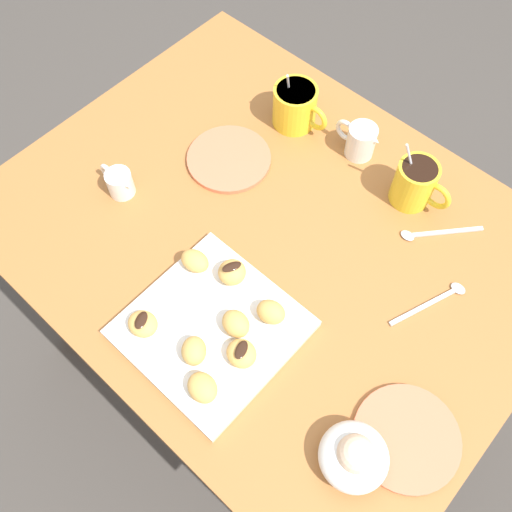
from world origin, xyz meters
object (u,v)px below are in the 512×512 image
at_px(chocolate_sauce_pitcher, 119,182).
at_px(beignet_2, 236,324).
at_px(beignet_3, 202,388).
at_px(beignet_5, 242,353).
at_px(beignet_6, 271,312).
at_px(cream_pitcher_white, 360,140).
at_px(coffee_mug_yellow_right, 416,183).
at_px(ice_cream_bowl, 354,456).
at_px(saucer_coral_left, 407,438).
at_px(dining_table, 269,262).
at_px(saucer_coral_right, 229,159).
at_px(beignet_4, 194,351).
at_px(beignet_1, 195,261).
at_px(beignet_7, 232,272).
at_px(coffee_mug_yellow_left, 296,105).
at_px(beignet_0, 143,324).
at_px(pastry_plate_square, 212,328).

xyz_separation_m(chocolate_sauce_pitcher, beignet_2, (0.38, -0.07, 0.00)).
height_order(beignet_3, beignet_5, same).
height_order(chocolate_sauce_pitcher, beignet_6, chocolate_sauce_pitcher).
distance_m(cream_pitcher_white, chocolate_sauce_pitcher, 0.50).
relative_size(coffee_mug_yellow_right, ice_cream_bowl, 1.33).
xyz_separation_m(ice_cream_bowl, saucer_coral_left, (0.05, 0.09, -0.03)).
relative_size(ice_cream_bowl, beignet_5, 2.04).
bearing_deg(beignet_3, cream_pitcher_white, 101.97).
bearing_deg(cream_pitcher_white, dining_table, -91.08).
bearing_deg(saucer_coral_right, ice_cream_bowl, -28.71).
relative_size(beignet_4, beignet_5, 0.95).
distance_m(coffee_mug_yellow_right, saucer_coral_right, 0.38).
bearing_deg(saucer_coral_right, coffee_mug_yellow_right, 27.41).
height_order(dining_table, beignet_5, beignet_5).
bearing_deg(ice_cream_bowl, saucer_coral_right, 151.29).
distance_m(beignet_1, beignet_7, 0.07).
relative_size(coffee_mug_yellow_right, beignet_5, 2.73).
distance_m(cream_pitcher_white, beignet_6, 0.43).
bearing_deg(beignet_6, coffee_mug_yellow_right, 85.33).
xyz_separation_m(coffee_mug_yellow_right, ice_cream_bowl, (0.22, -0.48, -0.02)).
distance_m(beignet_5, beignet_6, 0.09).
xyz_separation_m(coffee_mug_yellow_left, beignet_5, (0.29, -0.47, -0.02)).
bearing_deg(beignet_1, ice_cream_bowl, -10.22).
bearing_deg(chocolate_sauce_pitcher, beignet_4, -22.21).
bearing_deg(saucer_coral_right, beignet_3, -51.15).
relative_size(beignet_0, beignet_1, 0.98).
relative_size(beignet_1, beignet_4, 1.09).
xyz_separation_m(pastry_plate_square, coffee_mug_yellow_right, (0.10, 0.47, 0.04)).
bearing_deg(beignet_5, cream_pitcher_white, 104.72).
xyz_separation_m(beignet_5, beignet_7, (-0.12, 0.10, 0.00)).
xyz_separation_m(saucer_coral_left, saucer_coral_right, (-0.60, 0.22, 0.00)).
bearing_deg(beignet_5, beignet_7, 139.42).
bearing_deg(saucer_coral_right, coffee_mug_yellow_left, 79.80).
height_order(cream_pitcher_white, beignet_5, cream_pitcher_white).
bearing_deg(saucer_coral_left, beignet_4, -159.06).
height_order(dining_table, cream_pitcher_white, cream_pitcher_white).
xyz_separation_m(coffee_mug_yellow_right, saucer_coral_left, (0.27, -0.39, -0.05)).
height_order(pastry_plate_square, beignet_5, beignet_5).
distance_m(coffee_mug_yellow_left, cream_pitcher_white, 0.16).
bearing_deg(beignet_3, beignet_6, 91.86).
height_order(cream_pitcher_white, beignet_3, cream_pitcher_white).
height_order(cream_pitcher_white, saucer_coral_left, cream_pitcher_white).
bearing_deg(saucer_coral_right, beignet_4, -53.88).
distance_m(coffee_mug_yellow_right, beignet_2, 0.45).
relative_size(chocolate_sauce_pitcher, beignet_4, 1.81).
xyz_separation_m(beignet_0, beignet_4, (0.10, 0.02, 0.00)).
distance_m(cream_pitcher_white, beignet_7, 0.40).
distance_m(beignet_4, beignet_6, 0.15).
xyz_separation_m(beignet_3, beignet_6, (-0.01, 0.17, 0.00)).
height_order(coffee_mug_yellow_right, beignet_6, coffee_mug_yellow_right).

